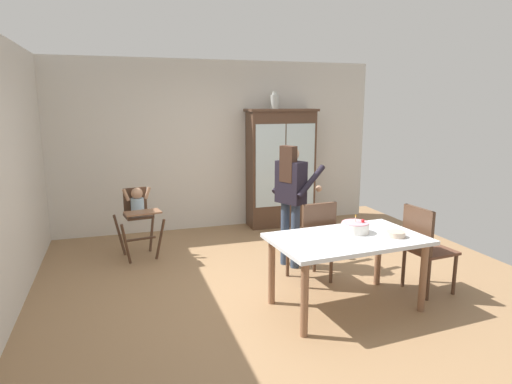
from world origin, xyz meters
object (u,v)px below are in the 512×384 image
(birthday_cake, at_px, (355,227))
(dining_chair_far_side, at_px, (314,236))
(ceramic_vase, at_px, (275,101))
(china_cabinet, at_px, (281,168))
(dining_table, at_px, (347,246))
(adult_person, at_px, (291,191))
(serving_bowl, at_px, (396,234))
(high_chair_with_toddler, at_px, (138,210))
(dining_chair_right_end, at_px, (424,243))

(birthday_cake, xyz_separation_m, dining_chair_far_side, (-0.20, 0.54, -0.24))
(dining_chair_far_side, bearing_deg, ceramic_vase, -104.51)
(china_cabinet, height_order, dining_table, china_cabinet)
(adult_person, relative_size, serving_bowl, 8.50)
(high_chair_with_toddler, bearing_deg, serving_bowl, -53.48)
(birthday_cake, height_order, dining_chair_far_side, dining_chair_far_side)
(dining_table, relative_size, dining_chair_right_end, 1.62)
(dining_chair_right_end, bearing_deg, ceramic_vase, 6.18)
(ceramic_vase, distance_m, dining_chair_right_end, 3.42)
(high_chair_with_toddler, bearing_deg, china_cabinet, 12.10)
(dining_table, xyz_separation_m, dining_chair_far_side, (-0.05, 0.66, -0.09))
(high_chair_with_toddler, bearing_deg, dining_chair_far_side, -48.21)
(ceramic_vase, height_order, high_chair_with_toddler, ceramic_vase)
(birthday_cake, bearing_deg, ceramic_vase, 86.13)
(birthday_cake, distance_m, serving_bowl, 0.40)
(dining_table, distance_m, serving_bowl, 0.50)
(dining_table, bearing_deg, high_chair_with_toddler, 131.33)
(china_cabinet, distance_m, ceramic_vase, 1.09)
(china_cabinet, height_order, high_chair_with_toddler, china_cabinet)
(dining_table, bearing_deg, ceramic_vase, 83.48)
(ceramic_vase, xyz_separation_m, adult_person, (-0.44, -1.83, -1.09))
(ceramic_vase, xyz_separation_m, high_chair_with_toddler, (-2.25, -0.93, -1.40))
(birthday_cake, bearing_deg, dining_table, -141.58)
(dining_table, xyz_separation_m, serving_bowl, (0.46, -0.13, 0.12))
(ceramic_vase, height_order, dining_table, ceramic_vase)
(dining_table, xyz_separation_m, birthday_cake, (0.15, 0.12, 0.15))
(birthday_cake, xyz_separation_m, serving_bowl, (0.31, -0.26, -0.03))
(serving_bowl, distance_m, dining_chair_right_end, 0.58)
(birthday_cake, distance_m, dining_chair_right_end, 0.85)
(china_cabinet, xyz_separation_m, adult_person, (-0.56, -1.83, -0.01))
(high_chair_with_toddler, distance_m, adult_person, 2.04)
(china_cabinet, height_order, serving_bowl, china_cabinet)
(ceramic_vase, relative_size, serving_bowl, 1.50)
(dining_chair_far_side, distance_m, dining_chair_right_end, 1.17)
(high_chair_with_toddler, distance_m, dining_chair_right_end, 3.54)
(china_cabinet, relative_size, birthday_cake, 6.92)
(high_chair_with_toddler, xyz_separation_m, adult_person, (1.80, -0.90, 0.31))
(adult_person, xyz_separation_m, dining_chair_far_side, (0.05, -0.59, -0.41))
(high_chair_with_toddler, bearing_deg, birthday_cake, -54.12)
(china_cabinet, xyz_separation_m, serving_bowl, (-0.01, -3.21, -0.21))
(serving_bowl, height_order, dining_chair_far_side, dining_chair_far_side)
(birthday_cake, distance_m, dining_chair_far_side, 0.62)
(china_cabinet, distance_m, dining_table, 3.13)
(birthday_cake, bearing_deg, adult_person, 102.21)
(dining_chair_far_side, height_order, dining_chair_right_end, same)
(dining_chair_right_end, bearing_deg, birthday_cake, 80.95)
(adult_person, xyz_separation_m, birthday_cake, (0.24, -1.13, -0.17))
(serving_bowl, relative_size, dining_chair_right_end, 0.19)
(ceramic_vase, xyz_separation_m, dining_table, (-0.35, -3.08, -1.41))
(ceramic_vase, height_order, adult_person, ceramic_vase)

